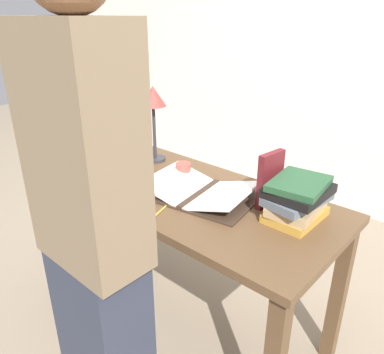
% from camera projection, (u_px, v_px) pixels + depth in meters
% --- Properties ---
extents(ground_plane, '(12.00, 12.00, 0.00)m').
position_uv_depth(ground_plane, '(183.00, 314.00, 2.08)').
color(ground_plane, gray).
extents(wall_back, '(8.00, 0.06, 2.60)m').
position_uv_depth(wall_back, '(349.00, 47.00, 2.80)').
color(wall_back, silver).
rests_on(wall_back, ground_plane).
extents(reading_desk, '(1.51, 0.67, 0.77)m').
position_uv_depth(reading_desk, '(181.00, 209.00, 1.81)').
color(reading_desk, brown).
rests_on(reading_desk, ground_plane).
extents(open_book, '(0.55, 0.41, 0.07)m').
position_uv_depth(open_book, '(200.00, 191.00, 1.69)').
color(open_book, '#38281E').
rests_on(open_book, reading_desk).
extents(book_stack_tall, '(0.22, 0.29, 0.17)m').
position_uv_depth(book_stack_tall, '(297.00, 199.00, 1.48)').
color(book_stack_tall, '#BC8933').
rests_on(book_stack_tall, reading_desk).
extents(book_standing_upright, '(0.05, 0.14, 0.24)m').
position_uv_depth(book_standing_upright, '(270.00, 179.00, 1.57)').
color(book_standing_upright, maroon).
rests_on(book_standing_upright, reading_desk).
extents(reading_lamp, '(0.14, 0.14, 0.41)m').
position_uv_depth(reading_lamp, '(153.00, 103.00, 1.98)').
color(reading_lamp, '#2D2D33').
rests_on(reading_lamp, reading_desk).
extents(coffee_mug, '(0.08, 0.09, 0.08)m').
position_uv_depth(coffee_mug, '(183.00, 171.00, 1.86)').
color(coffee_mug, '#B74238').
rests_on(coffee_mug, reading_desk).
extents(pencil, '(0.05, 0.14, 0.01)m').
position_uv_depth(pencil, '(161.00, 210.00, 1.57)').
color(pencil, gold).
rests_on(pencil, reading_desk).
extents(person_reader, '(0.36, 0.23, 1.74)m').
position_uv_depth(person_reader, '(95.00, 246.00, 1.16)').
color(person_reader, '#2D3342').
rests_on(person_reader, ground_plane).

